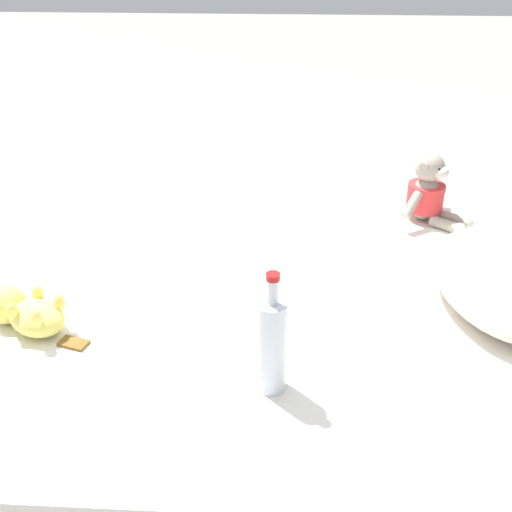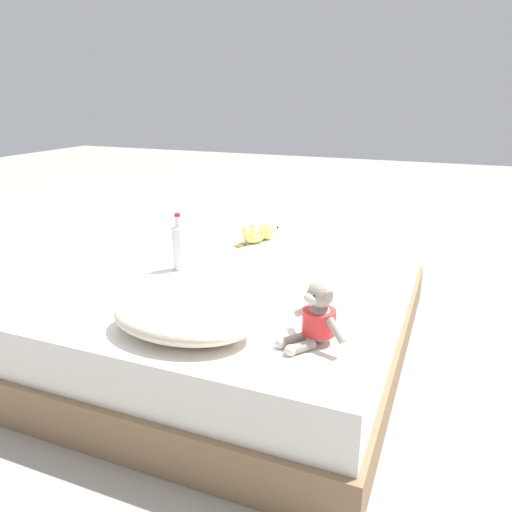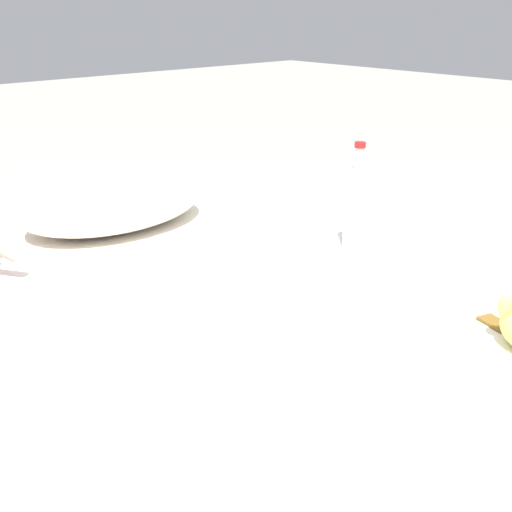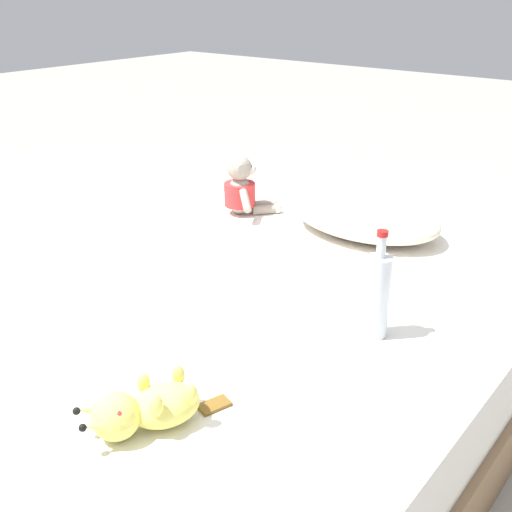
# 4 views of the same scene
# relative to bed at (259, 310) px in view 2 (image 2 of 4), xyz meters

# --- Properties ---
(ground_plane) EXTENTS (16.00, 16.00, 0.00)m
(ground_plane) POSITION_rel_bed_xyz_m (0.00, 0.00, -0.21)
(ground_plane) COLOR #9E998E
(bed) EXTENTS (1.48, 2.05, 0.43)m
(bed) POSITION_rel_bed_xyz_m (0.00, 0.00, 0.00)
(bed) COLOR #846647
(bed) RESTS_ON ground_plane
(pillow) EXTENTS (0.57, 0.38, 0.13)m
(pillow) POSITION_rel_bed_xyz_m (0.01, 0.74, 0.28)
(pillow) COLOR beige
(pillow) RESTS_ON bed
(plush_monkey) EXTENTS (0.26, 0.25, 0.24)m
(plush_monkey) POSITION_rel_bed_xyz_m (-0.48, 0.62, 0.31)
(plush_monkey) COLOR #9E9384
(plush_monkey) RESTS_ON bed
(plush_yellow_creature) EXTENTS (0.19, 0.32, 0.10)m
(plush_yellow_creature) POSITION_rel_bed_xyz_m (0.20, -0.49, 0.26)
(plush_yellow_creature) COLOR #EAE066
(plush_yellow_creature) RESTS_ON bed
(glass_bottle) EXTENTS (0.07, 0.07, 0.29)m
(glass_bottle) POSITION_rel_bed_xyz_m (0.39, 0.13, 0.33)
(glass_bottle) COLOR silver
(glass_bottle) RESTS_ON bed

